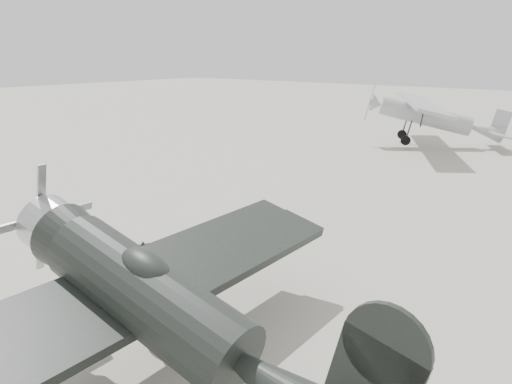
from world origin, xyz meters
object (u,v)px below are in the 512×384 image
Objects in this scene: highwing_monoplane at (431,113)px; equipment_block at (166,280)px; lowwing_monoplane at (164,310)px; sign_board at (130,268)px.

highwing_monoplane reaches higher than equipment_block.
highwing_monoplane is (-5.52, 27.24, 0.32)m from lowwing_monoplane.
equipment_block is 1.02m from sign_board.
sign_board is at bearing 149.18° from lowwing_monoplane.
equipment_block is (2.30, -24.44, -1.81)m from highwing_monoplane.
equipment_block is at bearing 137.49° from lowwing_monoplane.
equipment_block is (-3.22, 2.80, -1.49)m from lowwing_monoplane.
lowwing_monoplane reaches higher than equipment_block.
highwing_monoplane is 24.62m from equipment_block.
lowwing_monoplane is at bearing -4.60° from sign_board.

